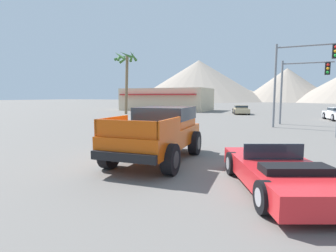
{
  "coord_description": "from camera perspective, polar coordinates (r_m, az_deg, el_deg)",
  "views": [
    {
      "loc": [
        3.95,
        -7.97,
        2.24
      ],
      "look_at": [
        -0.06,
        1.12,
        1.12
      ],
      "focal_mm": 28.0,
      "sensor_mm": 36.0,
      "label": 1
    }
  ],
  "objects": [
    {
      "name": "traffic_light_main",
      "position": [
        23.19,
        27.14,
        8.99
      ],
      "size": [
        3.63,
        0.38,
        5.07
      ],
      "color": "slate",
      "rests_on": "ground_plane"
    },
    {
      "name": "distant_mountain_range",
      "position": [
        125.77,
        14.31,
        8.74
      ],
      "size": [
        114.39,
        73.7,
        19.2
      ],
      "color": "gray",
      "rests_on": "ground_plane"
    },
    {
      "name": "traffic_light_crosswalk",
      "position": [
        20.63,
        26.76,
        11.09
      ],
      "size": [
        4.16,
        0.38,
        5.93
      ],
      "color": "slate",
      "rests_on": "ground_plane"
    },
    {
      "name": "orange_pickup_truck",
      "position": [
        9.39,
        -1.81,
        -0.82
      ],
      "size": [
        2.62,
        4.94,
        1.85
      ],
      "rotation": [
        0.0,
        0.0,
        0.07
      ],
      "color": "#CC4C0C",
      "rests_on": "ground_plane"
    },
    {
      "name": "palm_tree_tall",
      "position": [
        34.74,
        -9.11,
        12.61
      ],
      "size": [
        3.08,
        2.9,
        7.96
      ],
      "color": "brown",
      "rests_on": "ground_plane"
    },
    {
      "name": "red_convertible_car",
      "position": [
        6.89,
        23.32,
        -9.47
      ],
      "size": [
        3.29,
        4.49,
        1.05
      ],
      "rotation": [
        0.0,
        0.0,
        0.41
      ],
      "color": "red",
      "rests_on": "ground_plane"
    },
    {
      "name": "parked_car_tan",
      "position": [
        34.98,
        15.57,
        3.48
      ],
      "size": [
        2.73,
        4.39,
        1.13
      ],
      "rotation": [
        0.0,
        0.0,
        3.4
      ],
      "color": "tan",
      "rests_on": "ground_plane"
    },
    {
      "name": "ground_plane",
      "position": [
        9.17,
        -2.51,
        -7.72
      ],
      "size": [
        320.0,
        320.0,
        0.0
      ],
      "primitive_type": "plane",
      "color": "slate"
    },
    {
      "name": "storefront_building",
      "position": [
        43.25,
        -0.22,
        5.81
      ],
      "size": [
        13.86,
        8.26,
        3.54
      ],
      "color": "beige",
      "rests_on": "ground_plane"
    }
  ]
}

